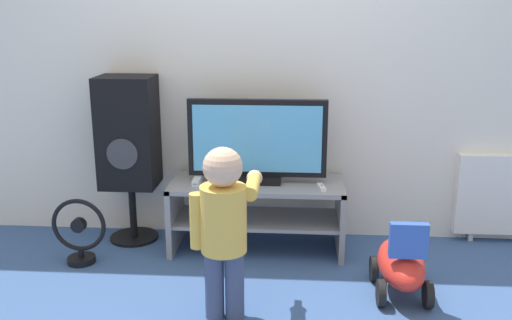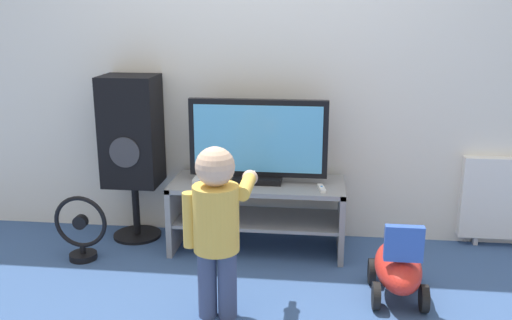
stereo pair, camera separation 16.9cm
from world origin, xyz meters
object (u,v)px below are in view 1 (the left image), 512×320
Objects in this scene: television at (257,142)px; speaker_tower at (128,136)px; child at (224,220)px; remote_primary at (322,187)px; floor_fan at (79,234)px; game_console at (198,180)px; ride_on_toy at (401,264)px.

speaker_tower is at bearing 174.48° from television.
child is (-0.11, -0.91, -0.19)m from television.
speaker_tower is (-1.30, 0.22, 0.27)m from remote_primary.
television is at bearing 162.55° from remote_primary.
television is 6.77× the size of remote_primary.
floor_fan is (-1.53, -0.19, -0.28)m from remote_primary.
television reaches higher than game_console.
television is at bearing 83.38° from child.
game_console is 0.36× the size of ride_on_toy.
child reaches higher than ride_on_toy.
television is 0.79× the size of speaker_tower.
ride_on_toy is (0.86, -0.60, -0.56)m from television.
television is 0.51m from remote_primary.
remote_primary is at bearing -5.63° from game_console.
ride_on_toy is at bearing -7.96° from floor_fan.
speaker_tower reaches higher than floor_fan.
ride_on_toy is at bearing -46.94° from remote_primary.
speaker_tower is (-0.88, 0.09, 0.01)m from television.
ride_on_toy is at bearing 17.86° from child.
child reaches higher than remote_primary.
floor_fan is at bearing -172.81° from remote_primary.
speaker_tower is at bearing 164.34° from game_console.
speaker_tower reaches higher than television.
game_console reaches higher than ride_on_toy.
child is at bearing -162.14° from ride_on_toy.
speaker_tower is at bearing 60.69° from floor_fan.
game_console is 0.46× the size of floor_fan.
child is (0.29, -0.86, 0.06)m from game_console.
ride_on_toy is (1.97, -0.28, -0.01)m from floor_fan.
child is (-0.53, -0.78, 0.07)m from remote_primary.
child is at bearing -52.15° from speaker_tower.
game_console is 0.21× the size of child.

